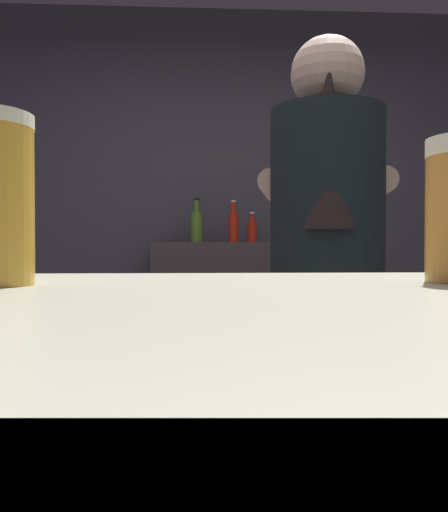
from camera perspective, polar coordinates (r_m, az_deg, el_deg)
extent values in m
cube|color=#45424C|center=(3.63, -0.58, 4.77)|extent=(5.20, 0.10, 2.70)
cube|color=#4E4135|center=(2.20, 10.96, -16.55)|extent=(2.10, 0.60, 0.90)
cube|color=#3C3136|center=(3.39, -1.04, -8.20)|extent=(0.77, 0.36, 1.14)
cube|color=#342F37|center=(1.76, 10.86, -20.57)|extent=(0.28, 0.20, 0.94)
cylinder|color=black|center=(1.64, 10.95, 5.04)|extent=(0.34, 0.34, 0.59)
sphere|color=tan|center=(1.71, 11.00, 18.63)|extent=(0.22, 0.22, 0.22)
cone|color=black|center=(1.56, 11.14, 11.47)|extent=(0.18, 0.18, 0.47)
cylinder|color=tan|center=(1.80, 5.28, 7.40)|extent=(0.14, 0.33, 0.08)
cylinder|color=tan|center=(1.82, 16.13, 7.32)|extent=(0.14, 0.33, 0.08)
cylinder|color=beige|center=(2.09, -0.09, -4.12)|extent=(0.20, 0.20, 0.06)
cube|color=silver|center=(2.11, 15.67, -4.75)|extent=(0.24, 0.08, 0.01)
cylinder|color=red|center=(3.33, 3.03, 2.58)|extent=(0.06, 0.06, 0.13)
cylinder|color=red|center=(3.33, 3.03, 4.11)|extent=(0.03, 0.03, 0.05)
cylinder|color=white|center=(3.33, 3.03, 4.63)|extent=(0.03, 0.03, 0.01)
cylinder|color=red|center=(3.28, 1.01, 3.04)|extent=(0.06, 0.06, 0.18)
cylinder|color=red|center=(3.28, 1.01, 5.18)|extent=(0.03, 0.03, 0.07)
cylinder|color=white|center=(3.29, 1.01, 5.88)|extent=(0.03, 0.03, 0.01)
cylinder|color=#4F7D29|center=(3.32, -2.95, 3.09)|extent=(0.07, 0.07, 0.19)
cylinder|color=#4F7D29|center=(3.33, -2.96, 5.33)|extent=(0.03, 0.03, 0.07)
cylinder|color=black|center=(3.33, -2.96, 6.06)|extent=(0.04, 0.04, 0.01)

